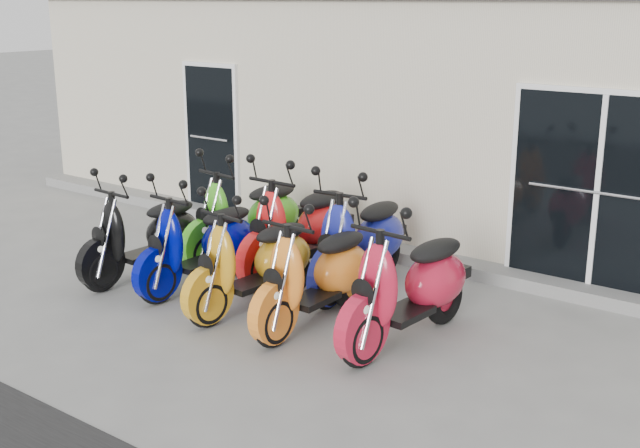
# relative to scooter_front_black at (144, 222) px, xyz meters

# --- Properties ---
(ground) EXTENTS (80.00, 80.00, 0.00)m
(ground) POSITION_rel_scooter_front_black_xyz_m (1.85, 0.39, -0.69)
(ground) COLOR gray
(ground) RESTS_ON ground
(building) EXTENTS (14.00, 6.00, 3.20)m
(building) POSITION_rel_scooter_front_black_xyz_m (1.85, 5.59, 0.91)
(building) COLOR beige
(building) RESTS_ON ground
(front_step) EXTENTS (14.00, 0.40, 0.15)m
(front_step) POSITION_rel_scooter_front_black_xyz_m (1.85, 2.41, -0.61)
(front_step) COLOR gray
(front_step) RESTS_ON ground
(door_left) EXTENTS (1.07, 0.08, 2.22)m
(door_left) POSITION_rel_scooter_front_black_xyz_m (-1.35, 2.56, 0.57)
(door_left) COLOR black
(door_left) RESTS_ON front_step
(door_right) EXTENTS (2.02, 0.08, 2.22)m
(door_right) POSITION_rel_scooter_front_black_xyz_m (4.45, 2.56, 0.57)
(door_right) COLOR black
(door_right) RESTS_ON front_step
(scooter_front_black) EXTENTS (0.77, 1.89, 1.38)m
(scooter_front_black) POSITION_rel_scooter_front_black_xyz_m (0.00, 0.00, 0.00)
(scooter_front_black) COLOR black
(scooter_front_black) RESTS_ON ground
(scooter_front_blue) EXTENTS (0.78, 1.92, 1.40)m
(scooter_front_blue) POSITION_rel_scooter_front_black_xyz_m (0.79, 0.14, 0.01)
(scooter_front_blue) COLOR #000684
(scooter_front_blue) RESTS_ON ground
(scooter_front_orange_a) EXTENTS (0.87, 1.95, 1.39)m
(scooter_front_orange_a) POSITION_rel_scooter_front_black_xyz_m (1.72, -0.00, 0.01)
(scooter_front_orange_a) COLOR orange
(scooter_front_orange_a) RESTS_ON ground
(scooter_front_orange_b) EXTENTS (0.72, 1.93, 1.42)m
(scooter_front_orange_b) POSITION_rel_scooter_front_black_xyz_m (2.51, 0.04, 0.02)
(scooter_front_orange_b) COLOR orange
(scooter_front_orange_b) RESTS_ON ground
(scooter_front_red) EXTENTS (0.91, 2.10, 1.51)m
(scooter_front_red) POSITION_rel_scooter_front_black_xyz_m (3.47, 0.23, 0.07)
(scooter_front_red) COLOR red
(scooter_front_red) RESTS_ON ground
(scooter_back_green) EXTENTS (0.98, 2.08, 1.48)m
(scooter_back_green) POSITION_rel_scooter_front_black_xyz_m (0.55, 1.19, 0.05)
(scooter_back_green) COLOR #48C321
(scooter_back_green) RESTS_ON ground
(scooter_back_red) EXTENTS (0.79, 2.08, 1.53)m
(scooter_back_red) POSITION_rel_scooter_front_black_xyz_m (1.41, 1.16, 0.08)
(scooter_back_red) COLOR red
(scooter_back_red) RESTS_ON ground
(scooter_back_blue) EXTENTS (0.89, 2.09, 1.50)m
(scooter_back_blue) POSITION_rel_scooter_front_black_xyz_m (2.28, 1.18, 0.06)
(scooter_back_blue) COLOR #192195
(scooter_back_blue) RESTS_ON ground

